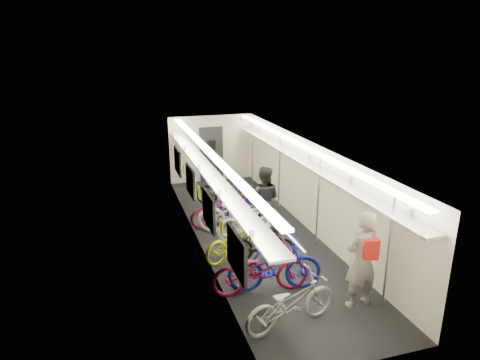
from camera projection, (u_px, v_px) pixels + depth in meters
train_car_shell at (234, 168)px, 11.30m from camera, size 10.00×10.00×10.00m
bicycle_0 at (291, 302)px, 7.46m from camera, size 1.94×1.01×0.97m
bicycle_1 at (275, 265)px, 8.54m from camera, size 1.99×0.87×1.16m
bicycle_2 at (261, 270)px, 8.48m from camera, size 2.02×0.84×1.04m
bicycle_3 at (261, 243)px, 9.72m from camera, size 1.62×0.86×0.94m
bicycle_4 at (237, 239)px, 9.93m from camera, size 1.91×1.30×0.95m
bicycle_5 at (250, 222)px, 10.79m from camera, size 1.70×0.49×1.02m
bicycle_6 at (239, 213)px, 11.21m from camera, size 2.28×1.44×1.13m
bicycle_7 at (236, 203)px, 12.01m from camera, size 1.86×1.01×1.08m
bicycle_8 at (222, 210)px, 11.69m from camera, size 1.83×0.72×0.94m
bicycle_9 at (224, 190)px, 13.10m from camera, size 1.78×1.15×1.04m
passenger_near at (361, 260)px, 7.93m from camera, size 0.76×0.55×1.93m
passenger_mid at (264, 200)px, 11.21m from camera, size 1.09×1.01×1.80m
backpack at (371, 249)px, 7.65m from camera, size 0.29×0.20×0.38m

